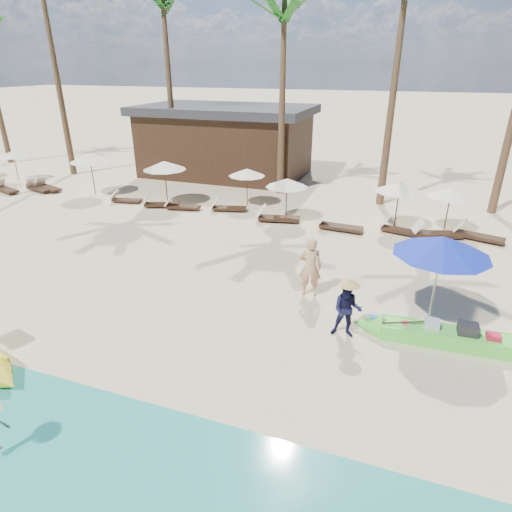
% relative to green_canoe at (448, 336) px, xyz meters
% --- Properties ---
extents(ground, '(240.00, 240.00, 0.00)m').
position_rel_green_canoe_xyz_m(ground, '(-4.85, -1.95, -0.23)').
color(ground, beige).
rests_on(ground, ground).
extents(green_canoe, '(5.40, 0.83, 0.69)m').
position_rel_green_canoe_xyz_m(green_canoe, '(0.00, 0.00, 0.00)').
color(green_canoe, '#5DE846').
rests_on(green_canoe, ground).
extents(tourist, '(0.75, 0.54, 1.93)m').
position_rel_green_canoe_xyz_m(tourist, '(-3.98, 1.37, 0.73)').
color(tourist, tan).
rests_on(tourist, ground).
extents(vendor_green, '(0.82, 0.66, 1.59)m').
position_rel_green_canoe_xyz_m(vendor_green, '(-2.56, -0.50, 0.56)').
color(vendor_green, '#131436').
rests_on(vendor_green, ground).
extents(blue_umbrella, '(2.47, 2.47, 2.66)m').
position_rel_green_canoe_xyz_m(blue_umbrella, '(-0.45, 0.77, 2.18)').
color(blue_umbrella, '#99999E').
rests_on(blue_umbrella, ground).
extents(resort_parasol_1, '(1.79, 1.79, 1.84)m').
position_rel_green_canoe_xyz_m(resort_parasol_1, '(-24.36, 9.45, 1.43)').
color(resort_parasol_1, '#392517').
rests_on(resort_parasol_1, ground).
extents(lounger_1_left, '(1.92, 1.10, 0.62)m').
position_rel_green_canoe_xyz_m(lounger_1_left, '(-22.91, 7.19, -0.02)').
color(lounger_1_left, '#392517').
rests_on(lounger_1_left, ground).
extents(lounger_1_right, '(1.90, 0.97, 0.62)m').
position_rel_green_canoe_xyz_m(lounger_1_right, '(-21.36, 7.97, -0.02)').
color(lounger_1_right, '#392517').
rests_on(lounger_1_right, ground).
extents(resort_parasol_2, '(2.18, 2.18, 2.25)m').
position_rel_green_canoe_xyz_m(resort_parasol_2, '(-17.84, 8.52, 1.80)').
color(resort_parasol_2, '#392517').
rests_on(resort_parasol_2, ground).
extents(lounger_2_left, '(1.97, 1.13, 0.64)m').
position_rel_green_canoe_xyz_m(lounger_2_left, '(-20.96, 8.30, -0.02)').
color(lounger_2_left, '#392517').
rests_on(lounger_2_left, ground).
extents(resort_parasol_3, '(2.17, 2.17, 2.24)m').
position_rel_green_canoe_xyz_m(resort_parasol_3, '(-13.10, 8.28, 1.79)').
color(resort_parasol_3, '#392517').
rests_on(resort_parasol_3, ground).
extents(lounger_3_left, '(1.67, 0.77, 0.55)m').
position_rel_green_canoe_xyz_m(lounger_3_left, '(-15.35, 7.76, -0.05)').
color(lounger_3_left, '#392517').
rests_on(lounger_3_left, ground).
extents(lounger_3_right, '(1.92, 1.12, 0.62)m').
position_rel_green_canoe_xyz_m(lounger_3_right, '(-13.20, 7.66, -0.02)').
color(lounger_3_right, '#392517').
rests_on(lounger_3_right, ground).
extents(resort_parasol_4, '(1.84, 1.84, 1.89)m').
position_rel_green_canoe_xyz_m(resort_parasol_4, '(-9.13, 9.50, 1.48)').
color(resort_parasol_4, '#392517').
rests_on(resort_parasol_4, ground).
extents(lounger_4_left, '(1.83, 0.92, 0.60)m').
position_rel_green_canoe_xyz_m(lounger_4_left, '(-11.99, 7.69, -0.03)').
color(lounger_4_left, '#392517').
rests_on(lounger_4_left, ground).
extents(lounger_4_right, '(1.82, 0.96, 0.59)m').
position_rel_green_canoe_xyz_m(lounger_4_right, '(-9.74, 8.26, -0.03)').
color(lounger_4_right, '#392517').
rests_on(lounger_4_right, ground).
extents(resort_parasol_5, '(1.92, 1.92, 1.98)m').
position_rel_green_canoe_xyz_m(resort_parasol_5, '(-6.60, 7.90, 1.55)').
color(resort_parasol_5, '#392517').
rests_on(resort_parasol_5, ground).
extents(lounger_5_left, '(2.07, 0.99, 0.68)m').
position_rel_green_canoe_xyz_m(lounger_5_left, '(-6.99, 7.57, -0.01)').
color(lounger_5_left, '#392517').
rests_on(lounger_5_left, ground).
extents(resort_parasol_6, '(2.06, 2.06, 2.12)m').
position_rel_green_canoe_xyz_m(resort_parasol_6, '(-1.78, 8.34, 1.68)').
color(resort_parasol_6, '#392517').
rests_on(resort_parasol_6, ground).
extents(lounger_6_left, '(1.99, 0.74, 0.66)m').
position_rel_green_canoe_xyz_m(lounger_6_left, '(-4.10, 7.41, -0.01)').
color(lounger_6_left, '#392517').
rests_on(lounger_6_left, ground).
extents(lounger_6_right, '(1.85, 0.94, 0.60)m').
position_rel_green_canoe_xyz_m(lounger_6_right, '(-1.57, 7.89, -0.03)').
color(lounger_6_right, '#392517').
rests_on(lounger_6_right, ground).
extents(resort_parasol_7, '(1.89, 1.89, 1.95)m').
position_rel_green_canoe_xyz_m(resort_parasol_7, '(0.28, 8.75, 1.53)').
color(resort_parasol_7, '#392517').
rests_on(resort_parasol_7, ground).
extents(lounger_7_left, '(2.08, 1.07, 0.68)m').
position_rel_green_canoe_xyz_m(lounger_7_left, '(-0.16, 7.89, -0.00)').
color(lounger_7_left, '#392517').
rests_on(lounger_7_left, ground).
extents(lounger_7_right, '(2.04, 1.12, 0.66)m').
position_rel_green_canoe_xyz_m(lounger_7_right, '(1.48, 8.23, -0.01)').
color(lounger_7_right, '#392517').
rests_on(lounger_7_right, ground).
extents(palm_2, '(2.08, 2.08, 11.33)m').
position_rel_green_canoe_xyz_m(palm_2, '(-15.29, 13.13, 8.95)').
color(palm_2, brown).
rests_on(palm_2, ground).
extents(palm_3, '(2.08, 2.08, 10.52)m').
position_rel_green_canoe_xyz_m(palm_3, '(-8.20, 12.32, 8.35)').
color(palm_3, brown).
rests_on(palm_3, ground).
extents(pavilion_west, '(10.80, 6.60, 4.30)m').
position_rel_green_canoe_xyz_m(pavilion_west, '(-12.85, 15.55, 1.96)').
color(pavilion_west, '#392517').
rests_on(pavilion_west, ground).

